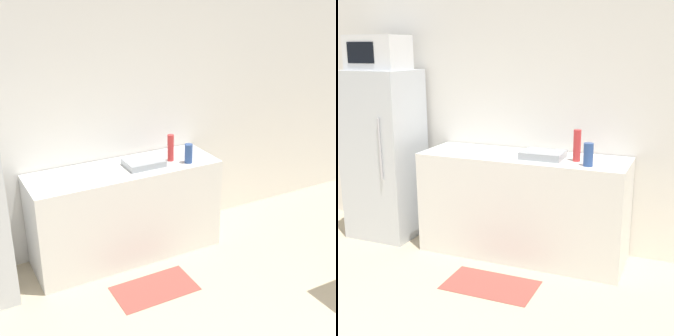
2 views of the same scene
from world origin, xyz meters
The scene contains 6 objects.
wall_back centered at (0.00, 3.29, 1.30)m, with size 8.00×0.06×2.60m, color white.
counter centered at (0.22, 2.95, 0.47)m, with size 1.85×0.60×0.93m, color silver.
sink_basin centered at (0.41, 2.92, 0.96)m, with size 0.36×0.28×0.06m, color #9EA3A8.
bottle_tall centered at (0.70, 2.91, 1.07)m, with size 0.06×0.06×0.27m, color red.
bottle_short centered at (0.83, 2.78, 1.03)m, with size 0.08×0.08×0.19m, color #2D4C8C.
kitchen_rug centered at (0.19, 2.28, 0.00)m, with size 0.74×0.43×0.01m, color #99473D.
Camera 1 is at (-1.38, -0.86, 2.60)m, focal length 50.00 mm.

